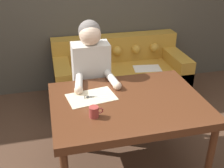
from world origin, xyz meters
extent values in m
plane|color=#4C3323|center=(0.00, 0.00, 0.00)|extent=(16.00, 16.00, 0.00)
cube|color=#562D19|center=(0.01, -0.04, 0.71)|extent=(1.32, 0.98, 0.07)
cylinder|color=#562D19|center=(0.61, -0.47, 0.34)|extent=(0.06, 0.06, 0.67)
cylinder|color=#562D19|center=(-0.59, 0.39, 0.34)|extent=(0.06, 0.06, 0.67)
cylinder|color=#562D19|center=(0.61, 0.39, 0.34)|extent=(0.06, 0.06, 0.67)
cube|color=#B7842D|center=(0.31, 1.29, 0.22)|extent=(1.75, 0.83, 0.44)
cube|color=#B7842D|center=(0.31, 1.60, 0.62)|extent=(1.75, 0.22, 0.36)
cube|color=#B7842D|center=(-0.47, 1.29, 0.30)|extent=(0.20, 0.83, 0.60)
cube|color=#B7842D|center=(1.08, 1.29, 0.30)|extent=(0.20, 0.83, 0.60)
sphere|color=#B7842D|center=(-0.23, 1.47, 0.62)|extent=(0.13, 0.13, 0.13)
sphere|color=#B7842D|center=(0.04, 1.47, 0.62)|extent=(0.13, 0.13, 0.13)
sphere|color=#B7842D|center=(0.31, 1.47, 0.62)|extent=(0.13, 0.13, 0.13)
sphere|color=#B7842D|center=(0.58, 1.47, 0.62)|extent=(0.13, 0.13, 0.13)
sphere|color=#B7842D|center=(0.85, 1.47, 0.62)|extent=(0.13, 0.13, 0.13)
cube|color=white|center=(0.65, 1.19, 0.44)|extent=(0.39, 0.28, 0.00)
cylinder|color=#33281E|center=(-0.20, 0.59, 0.23)|extent=(0.28, 0.28, 0.46)
cube|color=beige|center=(-0.20, 0.59, 0.76)|extent=(0.38, 0.22, 0.60)
sphere|color=beige|center=(-0.20, 0.57, 1.16)|extent=(0.21, 0.21, 0.21)
sphere|color=slate|center=(-0.20, 0.60, 1.18)|extent=(0.22, 0.22, 0.22)
cylinder|color=beige|center=(-0.36, 0.33, 0.78)|extent=(0.12, 0.31, 0.07)
sphere|color=beige|center=(-0.38, 0.18, 0.78)|extent=(0.08, 0.08, 0.08)
cylinder|color=beige|center=(-0.04, 0.33, 0.78)|extent=(0.10, 0.30, 0.07)
sphere|color=beige|center=(-0.03, 0.18, 0.78)|extent=(0.08, 0.08, 0.08)
cube|color=beige|center=(-0.29, 0.09, 0.74)|extent=(0.45, 0.33, 0.00)
cube|color=silver|center=(-0.20, 0.08, 0.74)|extent=(0.11, 0.01, 0.00)
cube|color=black|center=(-0.29, 0.08, 0.74)|extent=(0.07, 0.01, 0.00)
torus|color=black|center=(-0.33, 0.08, 0.74)|extent=(0.04, 0.04, 0.01)
cube|color=silver|center=(-0.20, 0.06, 0.74)|extent=(0.11, 0.05, 0.00)
cube|color=black|center=(-0.29, 0.10, 0.74)|extent=(0.07, 0.04, 0.00)
torus|color=black|center=(-0.32, 0.11, 0.74)|extent=(0.04, 0.04, 0.01)
cylinder|color=silver|center=(-0.26, 0.08, 0.74)|extent=(0.01, 0.01, 0.01)
cylinder|color=#9E3833|center=(-0.32, -0.22, 0.79)|extent=(0.08, 0.08, 0.09)
torus|color=#9E3833|center=(-0.27, -0.22, 0.79)|extent=(0.05, 0.01, 0.05)
camera|label=1|loc=(-0.61, -2.03, 1.98)|focal=45.00mm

